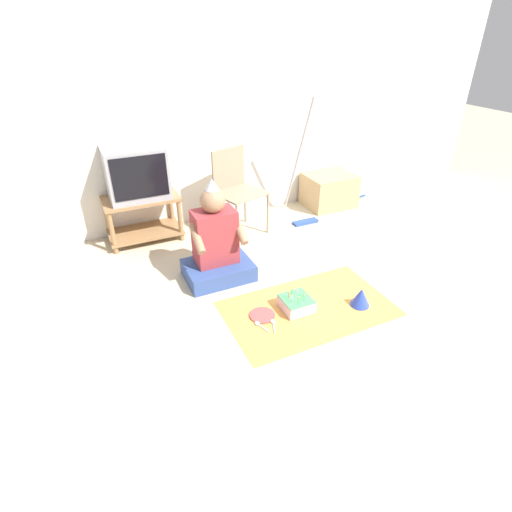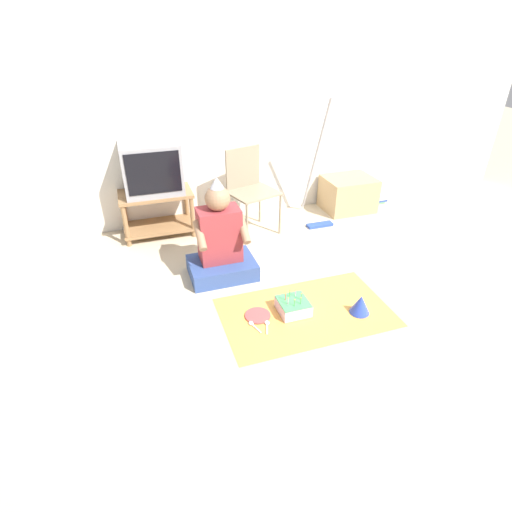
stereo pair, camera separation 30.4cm
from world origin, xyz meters
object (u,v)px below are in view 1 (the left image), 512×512
cardboard_box_stack (329,190)px  person_seated (216,246)px  tv (136,173)px  book_pile (356,195)px  folding_chair (236,185)px  paper_plate (262,315)px  dust_mop (301,185)px  birthday_cake (296,303)px  party_hat_blue (361,297)px

cardboard_box_stack → person_seated: size_ratio=0.64×
tv → book_pile: bearing=-0.1°
folding_chair → paper_plate: bearing=-105.0°
book_pile → person_seated: 2.38m
dust_mop → cardboard_box_stack: bearing=20.3°
birthday_cake → paper_plate: birthday_cake is taller
dust_mop → birthday_cake: dust_mop is taller
tv → folding_chair: bearing=-12.7°
tv → book_pile: tv is taller
cardboard_box_stack → paper_plate: size_ratio=2.89×
tv → birthday_cake: tv is taller
dust_mop → birthday_cake: bearing=-121.1°
birthday_cake → paper_plate: bearing=173.3°
folding_chair → tv: bearing=167.3°
person_seated → book_pile: bearing=23.3°
tv → birthday_cake: 1.92m
book_pile → birthday_cake: (-1.79, -1.62, 0.02)m
tv → cardboard_box_stack: tv is taller
cardboard_box_stack → book_pile: size_ratio=2.77×
party_hat_blue → book_pile: bearing=53.6°
folding_chair → person_seated: 0.90m
dust_mop → party_hat_blue: size_ratio=8.67×
tv → person_seated: size_ratio=0.63×
person_seated → party_hat_blue: bearing=-45.0°
book_pile → dust_mop: bearing=-166.3°
person_seated → paper_plate: 0.72m
birthday_cake → cardboard_box_stack: bearing=49.7°
tv → cardboard_box_stack: bearing=-1.4°
folding_chair → cardboard_box_stack: folding_chair is taller
book_pile → birthday_cake: 2.42m
tv → dust_mop: size_ratio=0.42×
person_seated → birthday_cake: (0.38, -0.69, -0.24)m
folding_chair → party_hat_blue: bearing=-76.9°
tv → dust_mop: dust_mop is taller
tv → party_hat_blue: 2.28m
birthday_cake → party_hat_blue: bearing=-19.0°
folding_chair → dust_mop: dust_mop is taller
tv → book_pile: 2.67m
person_seated → birthday_cake: bearing=-61.1°
tv → person_seated: bearing=-66.0°
folding_chair → paper_plate: 1.52m
dust_mop → tv: bearing=171.9°
party_hat_blue → paper_plate: size_ratio=0.79×
cardboard_box_stack → paper_plate: cardboard_box_stack is taller
tv → party_hat_blue: size_ratio=3.62×
dust_mop → person_seated: size_ratio=1.50×
tv → dust_mop: 1.68m
party_hat_blue → paper_plate: bearing=165.3°
birthday_cake → dust_mop: bearing=58.9°
cardboard_box_stack → birthday_cake: 2.07m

